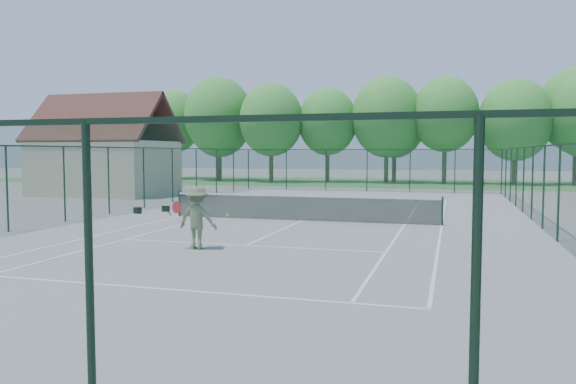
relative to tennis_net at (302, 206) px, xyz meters
name	(u,v)px	position (x,y,z in m)	size (l,w,h in m)	color
ground	(302,221)	(0.00, 0.00, -0.58)	(140.00, 140.00, 0.00)	gray
grass_far	(386,183)	(0.00, 30.00, -0.57)	(80.00, 16.00, 0.01)	#41823D
court_lines	(302,220)	(0.00, 0.00, -0.57)	(11.05, 23.85, 0.01)	white
tennis_net	(302,206)	(0.00, 0.00, 0.00)	(11.08, 0.08, 1.10)	black
fence_enclosure	(302,182)	(0.00, 0.00, 0.98)	(18.05, 36.05, 3.02)	#183922
utility_building	(105,147)	(-16.00, 10.00, 2.54)	(8.60, 6.27, 6.63)	beige
tree_line_far	(387,117)	(0.00, 30.00, 5.42)	(39.40, 6.40, 9.70)	#403021
sports_bag_a	(138,210)	(-7.85, 0.49, -0.43)	(0.36, 0.21, 0.29)	black
sports_bag_b	(166,209)	(-7.05, 1.63, -0.44)	(0.35, 0.21, 0.27)	black
tennis_player	(198,218)	(-1.11, -7.36, 0.32)	(1.66, 0.82, 1.80)	#5E6447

